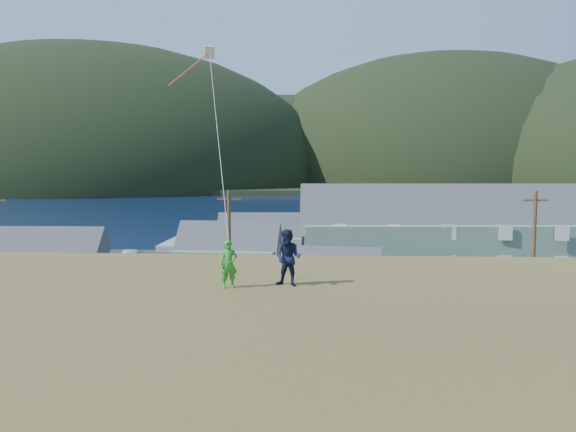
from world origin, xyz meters
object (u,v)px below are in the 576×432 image
Objects in this scene: shed_palegreen_far at (265,241)px; kite_flyer_green at (229,264)px; shed_palegreen_near at (228,256)px; kite_flyer_navy at (288,258)px; shed_teal at (48,266)px; wharf at (264,243)px; lodge at (460,234)px; shed_white at (336,279)px.

kite_flyer_green reaches higher than shed_palegreen_far.
kite_flyer_navy is at bearing -73.93° from shed_palegreen_near.
shed_teal is 34.62m from kite_flyer_green.
kite_flyer_navy is at bearing -86.05° from shed_palegreen_far.
wharf is at bearing 91.60° from shed_palegreen_near.
wharf is 2.85× the size of shed_teal.
lodge is (21.53, -19.83, 3.81)m from wharf.
wharf is 17.77× the size of kite_flyer_green.
shed_white is 26.70m from kite_flyer_navy.
shed_white is at bearing 104.20° from kite_flyer_navy.
wharf is 3.46× the size of shed_white.
kite_flyer_navy is (7.59, -33.91, 5.46)m from shed_palegreen_near.
lodge is 4.25× the size of shed_white.
wharf is at bearing 77.56° from kite_flyer_green.
shed_palegreen_far is 7.30× the size of kite_flyer_green.
lodge is 18.06× the size of kite_flyer_navy.
shed_palegreen_near is at bearing 82.30° from kite_flyer_green.
kite_flyer_navy is at bearing -87.31° from shed_white.
kite_flyer_green is (19.76, -27.92, 5.29)m from shed_teal.
wharf is at bearing 115.66° from kite_flyer_navy.
shed_palegreen_far reaches higher than shed_palegreen_near.
shed_palegreen_near is at bearing -171.15° from lodge.
shed_teal is 1.21× the size of shed_white.
kite_flyer_green is (4.99, -59.03, 7.48)m from wharf.
shed_teal reaches higher than shed_white.
shed_palegreen_near is 6.77× the size of kite_flyer_green.
shed_white is at bearing 64.09° from kite_flyer_green.
shed_teal is at bearing 108.02° from kite_flyer_green.
kite_flyer_navy is at bearing -83.39° from wharf.
shed_teal is at bearing -151.97° from shed_palegreen_near.
shed_palegreen_far is (2.46, 9.83, 0.06)m from shed_palegreen_near.
kite_flyer_navy reaches higher than shed_palegreen_far.
kite_flyer_green is (5.79, -34.31, 5.31)m from shed_palegreen_near.
shed_palegreen_far is 44.37m from kite_flyer_navy.
wharf is 14.71× the size of kite_flyer_navy.
kite_flyer_navy is (1.80, 0.40, 0.15)m from kite_flyer_green.
shed_teal is 15.37m from shed_palegreen_near.
lodge is at bearing 49.85° from kite_flyer_green.
shed_palegreen_near is (13.97, 6.39, -0.02)m from shed_teal.
shed_palegreen_near is 1.32× the size of shed_white.
shed_palegreen_far is at bearing 77.04° from kite_flyer_green.
wharf is 29.51m from lodge.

